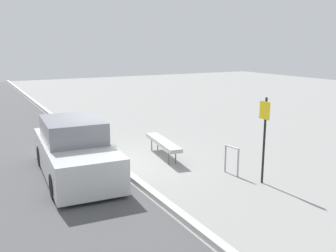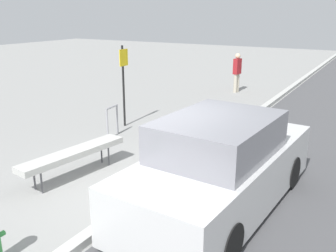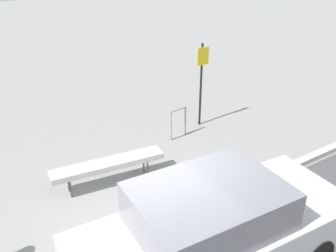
# 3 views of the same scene
# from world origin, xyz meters

# --- Properties ---
(ground_plane) EXTENTS (60.00, 60.00, 0.00)m
(ground_plane) POSITION_xyz_m (0.00, 0.00, 0.00)
(ground_plane) COLOR gray
(curb) EXTENTS (60.00, 0.20, 0.13)m
(curb) POSITION_xyz_m (0.00, 0.00, 0.07)
(curb) COLOR #B7B7B2
(curb) RESTS_ON ground_plane
(bench) EXTENTS (2.41, 0.72, 0.56)m
(bench) POSITION_xyz_m (0.06, 1.73, 0.49)
(bench) COLOR #515156
(bench) RESTS_ON ground_plane
(bike_rack) EXTENTS (0.55, 0.12, 0.83)m
(bike_rack) POSITION_xyz_m (2.47, 2.66, 0.50)
(bike_rack) COLOR #99999E
(bike_rack) RESTS_ON ground_plane
(sign_post) EXTENTS (0.36, 0.08, 2.30)m
(sign_post) POSITION_xyz_m (3.40, 2.95, 1.38)
(sign_post) COLOR black
(sign_post) RESTS_ON ground_plane
(fire_hydrant) EXTENTS (0.36, 0.22, 0.77)m
(fire_hydrant) POSITION_xyz_m (-2.49, 0.71, 0.41)
(fire_hydrant) COLOR #338C3F
(fire_hydrant) RESTS_ON ground_plane
(parked_car_near) EXTENTS (4.51, 1.99, 1.60)m
(parked_car_near) POSITION_xyz_m (0.43, -1.25, 0.71)
(parked_car_near) COLOR black
(parked_car_near) RESTS_ON ground_plane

